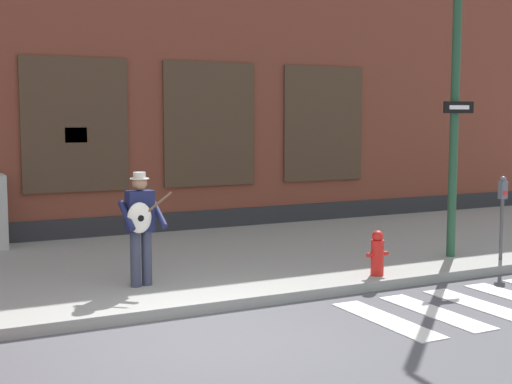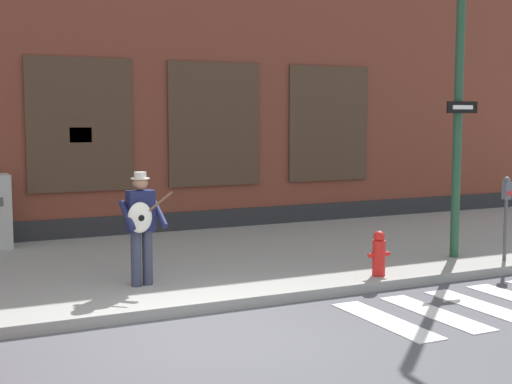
{
  "view_description": "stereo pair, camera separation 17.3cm",
  "coord_description": "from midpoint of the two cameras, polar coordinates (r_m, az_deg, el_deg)",
  "views": [
    {
      "loc": [
        -3.19,
        -7.43,
        2.58
      ],
      "look_at": [
        1.23,
        1.32,
        1.55
      ],
      "focal_mm": 50.0,
      "sensor_mm": 36.0,
      "label": 1
    },
    {
      "loc": [
        -3.03,
        -7.51,
        2.58
      ],
      "look_at": [
        1.23,
        1.32,
        1.55
      ],
      "focal_mm": 50.0,
      "sensor_mm": 36.0,
      "label": 2
    }
  ],
  "objects": [
    {
      "name": "busker",
      "position": [
        10.34,
        -9.7,
        -2.4
      ],
      "size": [
        0.72,
        0.54,
        1.65
      ],
      "color": "#33384C",
      "rests_on": "sidewalk"
    },
    {
      "name": "building_backdrop",
      "position": [
        16.7,
        -16.19,
        10.01
      ],
      "size": [
        28.0,
        4.06,
        7.64
      ],
      "color": "brown",
      "rests_on": "ground"
    },
    {
      "name": "parking_meter",
      "position": [
        12.8,
        18.74,
        -0.99
      ],
      "size": [
        0.13,
        0.11,
        1.44
      ],
      "color": "#47474C",
      "rests_on": "sidewalk"
    },
    {
      "name": "ground_plane",
      "position": [
        8.49,
        -4.05,
        -11.68
      ],
      "size": [
        160.0,
        160.0,
        0.0
      ],
      "primitive_type": "plane",
      "color": "#4C4C51"
    },
    {
      "name": "sidewalk",
      "position": [
        12.11,
        -11.34,
        -6.06
      ],
      "size": [
        28.0,
        5.87,
        0.15
      ],
      "color": "gray",
      "rests_on": "ground"
    },
    {
      "name": "fire_hydrant",
      "position": [
        11.15,
        9.25,
        -4.86
      ],
      "size": [
        0.38,
        0.2,
        0.7
      ],
      "color": "red",
      "rests_on": "sidewalk"
    },
    {
      "name": "traffic_light",
      "position": [
        11.97,
        18.71,
        13.05
      ],
      "size": [
        0.74,
        3.23,
        5.79
      ],
      "color": "#234C33",
      "rests_on": "sidewalk"
    }
  ]
}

